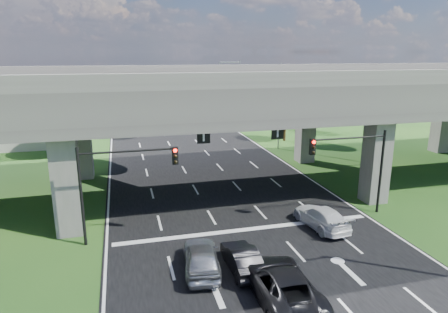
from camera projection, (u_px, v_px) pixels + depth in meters
name	position (u px, v px, depth m)	size (l,w,h in m)	color
ground	(266.00, 256.00, 22.64)	(160.00, 160.00, 0.00)	#193F14
road	(222.00, 196.00, 31.99)	(18.00, 120.00, 0.03)	black
overpass	(216.00, 94.00, 31.85)	(80.00, 15.00, 10.00)	#3C3A37
signal_right	(355.00, 158.00, 27.18)	(5.76, 0.54, 6.00)	black
signal_left	(119.00, 176.00, 23.34)	(5.76, 0.54, 6.00)	black
streetlight_far	(276.00, 100.00, 46.08)	(3.38, 0.25, 10.00)	gray
streetlight_beyond	(237.00, 88.00, 61.05)	(3.38, 0.25, 10.00)	gray
tree_left_near	(57.00, 114.00, 42.31)	(4.50, 4.50, 7.80)	black
tree_left_mid	(41.00, 111.00, 49.22)	(3.91, 3.90, 6.76)	black
tree_left_far	(80.00, 95.00, 57.44)	(4.80, 4.80, 8.32)	black
tree_right_near	(286.00, 106.00, 50.89)	(4.20, 4.20, 7.28)	black
tree_right_mid	(283.00, 101.00, 59.20)	(3.91, 3.90, 6.76)	black
tree_right_far	(241.00, 92.00, 65.53)	(4.50, 4.50, 7.80)	black
car_silver	(201.00, 257.00, 20.88)	(1.82, 4.52, 1.54)	#9EA1A6
car_dark	(242.00, 258.00, 20.95)	(1.40, 4.01, 1.32)	black
car_white	(321.00, 217.00, 26.14)	(1.93, 4.74, 1.38)	silver
car_trailing	(282.00, 284.00, 18.43)	(2.63, 5.71, 1.59)	black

